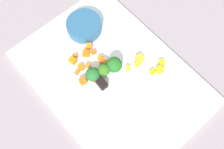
# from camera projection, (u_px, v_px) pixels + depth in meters

# --- Properties ---
(ground_plane) EXTENTS (4.00, 4.00, 0.00)m
(ground_plane) POSITION_uv_depth(u_px,v_px,m) (112.00, 78.00, 0.72)
(ground_plane) COLOR gray
(cutting_board) EXTENTS (0.50, 0.35, 0.01)m
(cutting_board) POSITION_uv_depth(u_px,v_px,m) (112.00, 77.00, 0.72)
(cutting_board) COLOR white
(cutting_board) RESTS_ON ground_plane
(prep_bowl) EXTENTS (0.10, 0.10, 0.03)m
(prep_bowl) POSITION_uv_depth(u_px,v_px,m) (84.00, 26.00, 0.75)
(prep_bowl) COLOR #2C5E85
(prep_bowl) RESTS_ON cutting_board
(chef_knife) EXTENTS (0.32, 0.05, 0.02)m
(chef_knife) POSITION_uv_depth(u_px,v_px,m) (115.00, 100.00, 0.68)
(chef_knife) COLOR silver
(chef_knife) RESTS_ON cutting_board
(carrot_dice_0) EXTENTS (0.02, 0.02, 0.02)m
(carrot_dice_0) POSITION_uv_depth(u_px,v_px,m) (104.00, 61.00, 0.72)
(carrot_dice_0) COLOR orange
(carrot_dice_0) RESTS_ON cutting_board
(carrot_dice_1) EXTENTS (0.02, 0.02, 0.02)m
(carrot_dice_1) POSITION_uv_depth(u_px,v_px,m) (73.00, 61.00, 0.72)
(carrot_dice_1) COLOR orange
(carrot_dice_1) RESTS_ON cutting_board
(carrot_dice_2) EXTENTS (0.01, 0.01, 0.01)m
(carrot_dice_2) POSITION_uv_depth(u_px,v_px,m) (95.00, 80.00, 0.70)
(carrot_dice_2) COLOR orange
(carrot_dice_2) RESTS_ON cutting_board
(carrot_dice_3) EXTENTS (0.02, 0.02, 0.01)m
(carrot_dice_3) POSITION_uv_depth(u_px,v_px,m) (101.00, 58.00, 0.72)
(carrot_dice_3) COLOR orange
(carrot_dice_3) RESTS_ON cutting_board
(carrot_dice_4) EXTENTS (0.03, 0.03, 0.01)m
(carrot_dice_4) POSITION_uv_depth(u_px,v_px,m) (86.00, 53.00, 0.73)
(carrot_dice_4) COLOR orange
(carrot_dice_4) RESTS_ON cutting_board
(carrot_dice_5) EXTENTS (0.02, 0.02, 0.01)m
(carrot_dice_5) POSITION_uv_depth(u_px,v_px,m) (81.00, 67.00, 0.71)
(carrot_dice_5) COLOR orange
(carrot_dice_5) RESTS_ON cutting_board
(carrot_dice_6) EXTENTS (0.01, 0.01, 0.01)m
(carrot_dice_6) POSITION_uv_depth(u_px,v_px,m) (75.00, 56.00, 0.73)
(carrot_dice_6) COLOR orange
(carrot_dice_6) RESTS_ON cutting_board
(carrot_dice_7) EXTENTS (0.02, 0.02, 0.01)m
(carrot_dice_7) POSITION_uv_depth(u_px,v_px,m) (88.00, 66.00, 0.72)
(carrot_dice_7) COLOR orange
(carrot_dice_7) RESTS_ON cutting_board
(carrot_dice_8) EXTENTS (0.01, 0.02, 0.01)m
(carrot_dice_8) POSITION_uv_depth(u_px,v_px,m) (94.00, 52.00, 0.73)
(carrot_dice_8) COLOR orange
(carrot_dice_8) RESTS_ON cutting_board
(carrot_dice_9) EXTENTS (0.02, 0.02, 0.01)m
(carrot_dice_9) POSITION_uv_depth(u_px,v_px,m) (89.00, 46.00, 0.74)
(carrot_dice_9) COLOR orange
(carrot_dice_9) RESTS_ON cutting_board
(carrot_dice_10) EXTENTS (0.01, 0.01, 0.01)m
(carrot_dice_10) POSITION_uv_depth(u_px,v_px,m) (77.00, 73.00, 0.71)
(carrot_dice_10) COLOR orange
(carrot_dice_10) RESTS_ON cutting_board
(carrot_dice_11) EXTENTS (0.02, 0.02, 0.02)m
(carrot_dice_11) POSITION_uv_depth(u_px,v_px,m) (83.00, 81.00, 0.70)
(carrot_dice_11) COLOR orange
(carrot_dice_11) RESTS_ON cutting_board
(pepper_dice_0) EXTENTS (0.02, 0.02, 0.01)m
(pepper_dice_0) POSITION_uv_depth(u_px,v_px,m) (138.00, 63.00, 0.72)
(pepper_dice_0) COLOR yellow
(pepper_dice_0) RESTS_ON cutting_board
(pepper_dice_1) EXTENTS (0.02, 0.02, 0.01)m
(pepper_dice_1) POSITION_uv_depth(u_px,v_px,m) (162.00, 62.00, 0.72)
(pepper_dice_1) COLOR yellow
(pepper_dice_1) RESTS_ON cutting_board
(pepper_dice_2) EXTENTS (0.02, 0.02, 0.02)m
(pepper_dice_2) POSITION_uv_depth(u_px,v_px,m) (140.00, 59.00, 0.72)
(pepper_dice_2) COLOR yellow
(pepper_dice_2) RESTS_ON cutting_board
(pepper_dice_3) EXTENTS (0.02, 0.02, 0.01)m
(pepper_dice_3) POSITION_uv_depth(u_px,v_px,m) (128.00, 68.00, 0.71)
(pepper_dice_3) COLOR yellow
(pepper_dice_3) RESTS_ON cutting_board
(pepper_dice_4) EXTENTS (0.02, 0.02, 0.02)m
(pepper_dice_4) POSITION_uv_depth(u_px,v_px,m) (160.00, 70.00, 0.71)
(pepper_dice_4) COLOR yellow
(pepper_dice_4) RESTS_ON cutting_board
(pepper_dice_5) EXTENTS (0.02, 0.02, 0.01)m
(pepper_dice_5) POSITION_uv_depth(u_px,v_px,m) (153.00, 72.00, 0.71)
(pepper_dice_5) COLOR yellow
(pepper_dice_5) RESTS_ON cutting_board
(broccoli_floret_0) EXTENTS (0.03, 0.03, 0.04)m
(broccoli_floret_0) POSITION_uv_depth(u_px,v_px,m) (104.00, 70.00, 0.69)
(broccoli_floret_0) COLOR #98B268
(broccoli_floret_0) RESTS_ON cutting_board
(broccoli_floret_1) EXTENTS (0.04, 0.04, 0.04)m
(broccoli_floret_1) POSITION_uv_depth(u_px,v_px,m) (93.00, 74.00, 0.69)
(broccoli_floret_1) COLOR #86BF64
(broccoli_floret_1) RESTS_ON cutting_board
(broccoli_floret_2) EXTENTS (0.04, 0.04, 0.05)m
(broccoli_floret_2) POSITION_uv_depth(u_px,v_px,m) (114.00, 65.00, 0.70)
(broccoli_floret_2) COLOR #84B158
(broccoli_floret_2) RESTS_ON cutting_board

